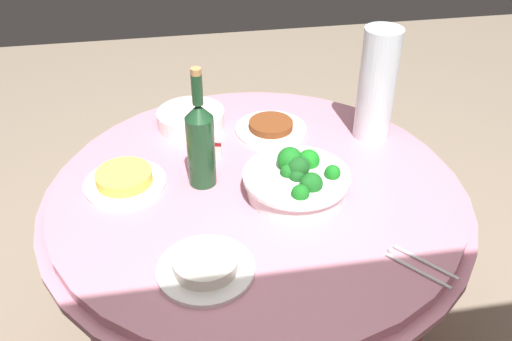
{
  "coord_description": "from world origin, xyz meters",
  "views": [
    {
      "loc": [
        0.21,
        1.21,
        1.65
      ],
      "look_at": [
        0.0,
        0.0,
        0.79
      ],
      "focal_mm": 39.63,
      "sensor_mm": 36.0,
      "label": 1
    }
  ],
  "objects_px": {
    "plate_stack": "(191,118)",
    "food_plate_stir_fry": "(271,128)",
    "food_plate_fried_egg": "(124,180)",
    "broccoli_bowl": "(298,180)",
    "wine_bottle": "(201,142)",
    "food_plate_rice": "(206,266)",
    "label_placard_front": "(213,148)",
    "decorative_fruit_vase": "(376,90)",
    "serving_tongs": "(419,265)"
  },
  "relations": [
    {
      "from": "decorative_fruit_vase",
      "to": "label_placard_front",
      "type": "height_order",
      "value": "decorative_fruit_vase"
    },
    {
      "from": "food_plate_stir_fry",
      "to": "serving_tongs",
      "type": "bearing_deg",
      "value": 108.72
    },
    {
      "from": "wine_bottle",
      "to": "food_plate_rice",
      "type": "height_order",
      "value": "wine_bottle"
    },
    {
      "from": "wine_bottle",
      "to": "food_plate_fried_egg",
      "type": "xyz_separation_m",
      "value": [
        0.21,
        -0.02,
        -0.11
      ]
    },
    {
      "from": "decorative_fruit_vase",
      "to": "serving_tongs",
      "type": "bearing_deg",
      "value": 81.63
    },
    {
      "from": "broccoli_bowl",
      "to": "plate_stack",
      "type": "xyz_separation_m",
      "value": [
        0.25,
        -0.4,
        -0.02
      ]
    },
    {
      "from": "plate_stack",
      "to": "wine_bottle",
      "type": "distance_m",
      "value": 0.33
    },
    {
      "from": "decorative_fruit_vase",
      "to": "food_plate_stir_fry",
      "type": "distance_m",
      "value": 0.34
    },
    {
      "from": "plate_stack",
      "to": "food_plate_rice",
      "type": "height_order",
      "value": "plate_stack"
    },
    {
      "from": "serving_tongs",
      "to": "food_plate_fried_egg",
      "type": "distance_m",
      "value": 0.78
    },
    {
      "from": "broccoli_bowl",
      "to": "food_plate_rice",
      "type": "height_order",
      "value": "broccoli_bowl"
    },
    {
      "from": "plate_stack",
      "to": "broccoli_bowl",
      "type": "bearing_deg",
      "value": 121.56
    },
    {
      "from": "decorative_fruit_vase",
      "to": "food_plate_rice",
      "type": "height_order",
      "value": "decorative_fruit_vase"
    },
    {
      "from": "decorative_fruit_vase",
      "to": "broccoli_bowl",
      "type": "bearing_deg",
      "value": 40.75
    },
    {
      "from": "food_plate_fried_egg",
      "to": "food_plate_rice",
      "type": "height_order",
      "value": "food_plate_fried_egg"
    },
    {
      "from": "wine_bottle",
      "to": "food_plate_fried_egg",
      "type": "height_order",
      "value": "wine_bottle"
    },
    {
      "from": "plate_stack",
      "to": "serving_tongs",
      "type": "xyz_separation_m",
      "value": [
        -0.46,
        0.72,
        -0.02
      ]
    },
    {
      "from": "wine_bottle",
      "to": "broccoli_bowl",
      "type": "bearing_deg",
      "value": 158.86
    },
    {
      "from": "wine_bottle",
      "to": "food_plate_rice",
      "type": "bearing_deg",
      "value": 85.56
    },
    {
      "from": "wine_bottle",
      "to": "food_plate_stir_fry",
      "type": "bearing_deg",
      "value": -135.2
    },
    {
      "from": "food_plate_rice",
      "to": "wine_bottle",
      "type": "bearing_deg",
      "value": -94.44
    },
    {
      "from": "broccoli_bowl",
      "to": "label_placard_front",
      "type": "xyz_separation_m",
      "value": [
        0.2,
        -0.21,
        -0.01
      ]
    },
    {
      "from": "food_plate_stir_fry",
      "to": "label_placard_front",
      "type": "bearing_deg",
      "value": 30.26
    },
    {
      "from": "plate_stack",
      "to": "decorative_fruit_vase",
      "type": "relative_size",
      "value": 0.62
    },
    {
      "from": "plate_stack",
      "to": "food_plate_rice",
      "type": "xyz_separation_m",
      "value": [
        0.02,
        0.65,
        -0.01
      ]
    },
    {
      "from": "broccoli_bowl",
      "to": "plate_stack",
      "type": "bearing_deg",
      "value": -58.44
    },
    {
      "from": "food_plate_fried_egg",
      "to": "food_plate_stir_fry",
      "type": "xyz_separation_m",
      "value": [
        -0.44,
        -0.21,
        -0.01
      ]
    },
    {
      "from": "broccoli_bowl",
      "to": "label_placard_front",
      "type": "bearing_deg",
      "value": -46.68
    },
    {
      "from": "wine_bottle",
      "to": "label_placard_front",
      "type": "bearing_deg",
      "value": -108.69
    },
    {
      "from": "food_plate_stir_fry",
      "to": "broccoli_bowl",
      "type": "bearing_deg",
      "value": 91.2
    },
    {
      "from": "plate_stack",
      "to": "decorative_fruit_vase",
      "type": "distance_m",
      "value": 0.57
    },
    {
      "from": "plate_stack",
      "to": "food_plate_fried_egg",
      "type": "relative_size",
      "value": 0.95
    },
    {
      "from": "food_plate_rice",
      "to": "broccoli_bowl",
      "type": "bearing_deg",
      "value": -137.29
    },
    {
      "from": "decorative_fruit_vase",
      "to": "serving_tongs",
      "type": "height_order",
      "value": "decorative_fruit_vase"
    },
    {
      "from": "serving_tongs",
      "to": "plate_stack",
      "type": "bearing_deg",
      "value": -57.46
    },
    {
      "from": "food_plate_rice",
      "to": "label_placard_front",
      "type": "bearing_deg",
      "value": -98.28
    },
    {
      "from": "broccoli_bowl",
      "to": "serving_tongs",
      "type": "distance_m",
      "value": 0.38
    },
    {
      "from": "label_placard_front",
      "to": "food_plate_rice",
      "type": "bearing_deg",
      "value": 81.72
    },
    {
      "from": "broccoli_bowl",
      "to": "food_plate_fried_egg",
      "type": "xyz_separation_m",
      "value": [
        0.45,
        -0.11,
        -0.03
      ]
    },
    {
      "from": "decorative_fruit_vase",
      "to": "serving_tongs",
      "type": "relative_size",
      "value": 2.23
    },
    {
      "from": "food_plate_fried_egg",
      "to": "broccoli_bowl",
      "type": "bearing_deg",
      "value": 165.7
    },
    {
      "from": "decorative_fruit_vase",
      "to": "food_plate_fried_egg",
      "type": "bearing_deg",
      "value": 10.49
    },
    {
      "from": "wine_bottle",
      "to": "food_plate_fried_egg",
      "type": "bearing_deg",
      "value": -5.9
    },
    {
      "from": "wine_bottle",
      "to": "food_plate_rice",
      "type": "relative_size",
      "value": 1.53
    },
    {
      "from": "food_plate_fried_egg",
      "to": "label_placard_front",
      "type": "bearing_deg",
      "value": -158.64
    },
    {
      "from": "plate_stack",
      "to": "food_plate_stir_fry",
      "type": "height_order",
      "value": "plate_stack"
    },
    {
      "from": "broccoli_bowl",
      "to": "wine_bottle",
      "type": "relative_size",
      "value": 0.83
    },
    {
      "from": "serving_tongs",
      "to": "food_plate_stir_fry",
      "type": "bearing_deg",
      "value": -71.28
    },
    {
      "from": "food_plate_rice",
      "to": "food_plate_stir_fry",
      "type": "height_order",
      "value": "food_plate_rice"
    },
    {
      "from": "decorative_fruit_vase",
      "to": "label_placard_front",
      "type": "bearing_deg",
      "value": 4.63
    }
  ]
}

